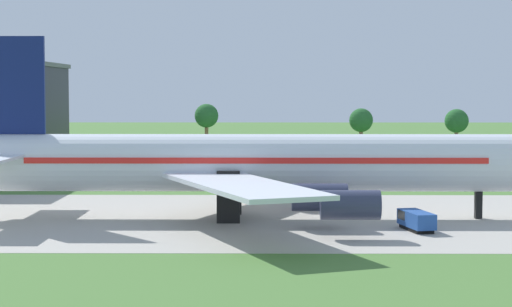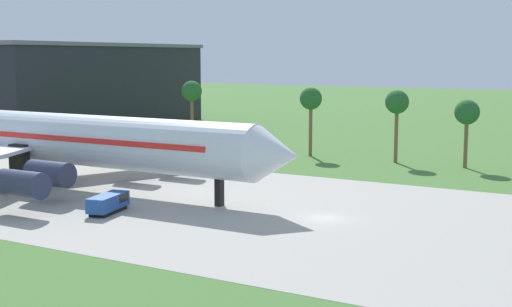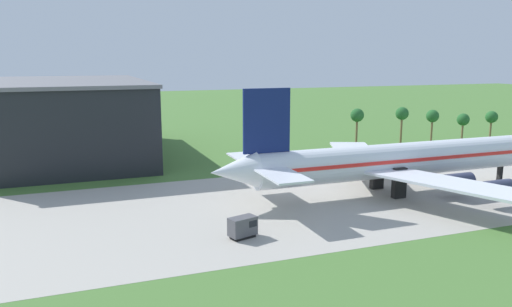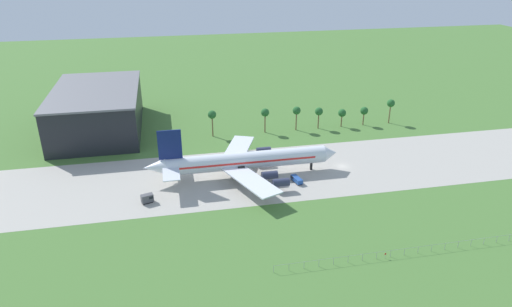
% 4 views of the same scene
% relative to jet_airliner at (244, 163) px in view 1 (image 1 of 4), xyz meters
% --- Properties ---
extents(jet_airliner, '(69.86, 52.97, 19.65)m').
position_rel_jet_airliner_xyz_m(jet_airliner, '(0.00, 0.00, 0.00)').
color(jet_airliner, silver).
rests_on(jet_airliner, ground_plane).
extents(catering_van, '(3.16, 5.93, 1.92)m').
position_rel_jet_airliner_xyz_m(catering_van, '(17.16, -8.40, -4.94)').
color(catering_van, black).
rests_on(catering_van, ground_plane).
extents(palm_tree_row, '(86.75, 3.60, 11.82)m').
position_rel_jet_airliner_xyz_m(palm_tree_row, '(39.34, 40.33, 2.36)').
color(palm_tree_row, brown).
rests_on(palm_tree_row, ground_plane).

